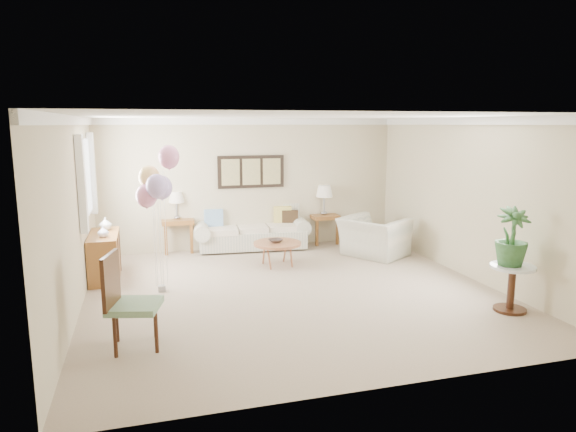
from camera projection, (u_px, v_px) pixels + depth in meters
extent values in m
plane|color=tan|center=(293.00, 291.00, 7.75)|extent=(6.00, 6.00, 0.00)
cube|color=#BEB694|center=(251.00, 184.00, 10.36)|extent=(6.00, 0.04, 2.60)
cube|color=#BEB694|center=(386.00, 256.00, 4.68)|extent=(6.00, 0.04, 2.60)
cube|color=#BEB694|center=(73.00, 216.00, 6.71)|extent=(0.04, 6.00, 2.60)
cube|color=#BEB694|center=(470.00, 198.00, 8.33)|extent=(0.04, 6.00, 2.60)
cube|color=white|center=(293.00, 117.00, 7.29)|extent=(6.00, 6.00, 0.02)
cube|color=white|center=(250.00, 122.00, 10.11)|extent=(6.00, 0.06, 0.12)
cube|color=white|center=(69.00, 120.00, 6.50)|extent=(0.06, 6.00, 0.12)
cube|color=white|center=(473.00, 121.00, 8.10)|extent=(0.06, 6.00, 0.12)
cube|color=white|center=(85.00, 178.00, 8.07)|extent=(0.04, 1.40, 1.20)
cube|color=white|center=(82.00, 184.00, 7.28)|extent=(0.10, 0.22, 1.40)
cube|color=white|center=(92.00, 173.00, 8.89)|extent=(0.10, 0.22, 1.40)
cube|color=black|center=(251.00, 172.00, 10.29)|extent=(1.35, 0.04, 0.65)
cube|color=#8C8C59|center=(231.00, 172.00, 10.15)|extent=(0.36, 0.02, 0.52)
cube|color=#8C8C59|center=(251.00, 172.00, 10.26)|extent=(0.36, 0.02, 0.52)
cube|color=#8C8C59|center=(272.00, 171.00, 10.37)|extent=(0.36, 0.02, 0.52)
cube|color=beige|center=(252.00, 238.00, 10.39)|extent=(2.18, 1.03, 0.35)
cube|color=beige|center=(249.00, 217.00, 10.63)|extent=(2.13, 0.38, 0.53)
cylinder|color=beige|center=(201.00, 230.00, 10.08)|extent=(0.38, 0.89, 0.31)
cylinder|color=beige|center=(300.00, 225.00, 10.63)|extent=(0.38, 0.89, 0.31)
cube|color=beige|center=(222.00, 230.00, 10.15)|extent=(0.63, 0.74, 0.12)
cube|color=beige|center=(252.00, 228.00, 10.31)|extent=(0.63, 0.74, 0.12)
cube|color=beige|center=(281.00, 227.00, 10.47)|extent=(0.63, 0.74, 0.12)
cube|color=#79A2CA|center=(214.00, 218.00, 10.23)|extent=(0.37, 0.12, 0.37)
cube|color=#C8B758|center=(282.00, 215.00, 10.61)|extent=(0.37, 0.12, 0.37)
cube|color=#342415|center=(290.00, 218.00, 10.60)|extent=(0.33, 0.10, 0.33)
cube|color=beige|center=(252.00, 247.00, 10.43)|extent=(1.93, 0.77, 0.04)
cube|color=brown|center=(177.00, 221.00, 10.06)|extent=(0.61, 0.55, 0.09)
cube|color=brown|center=(166.00, 241.00, 9.85)|extent=(0.06, 0.06, 0.57)
cube|color=brown|center=(191.00, 239.00, 9.98)|extent=(0.06, 0.06, 0.57)
cube|color=brown|center=(165.00, 236.00, 10.26)|extent=(0.06, 0.06, 0.57)
cube|color=brown|center=(189.00, 234.00, 10.40)|extent=(0.06, 0.06, 0.57)
cube|color=brown|center=(324.00, 216.00, 10.81)|extent=(0.57, 0.51, 0.08)
cube|color=brown|center=(317.00, 233.00, 10.61)|extent=(0.05, 0.05, 0.53)
cube|color=brown|center=(337.00, 232.00, 10.73)|extent=(0.05, 0.05, 0.53)
cube|color=brown|center=(311.00, 229.00, 11.00)|extent=(0.05, 0.05, 0.53)
cube|color=brown|center=(330.00, 228.00, 11.12)|extent=(0.05, 0.05, 0.53)
cylinder|color=gray|center=(177.00, 217.00, 10.05)|extent=(0.12, 0.12, 0.05)
cylinder|color=gray|center=(177.00, 209.00, 10.02)|extent=(0.04, 0.04, 0.27)
cone|color=silver|center=(176.00, 197.00, 9.98)|extent=(0.30, 0.30, 0.21)
cylinder|color=gray|center=(324.00, 213.00, 10.80)|extent=(0.15, 0.15, 0.06)
cylinder|color=gray|center=(324.00, 204.00, 10.77)|extent=(0.04, 0.04, 0.31)
cone|color=silver|center=(324.00, 191.00, 10.72)|extent=(0.35, 0.35, 0.25)
cylinder|color=#A16741|center=(277.00, 244.00, 9.09)|extent=(0.85, 0.85, 0.05)
cylinder|color=#A16741|center=(285.00, 252.00, 9.37)|extent=(0.03, 0.03, 0.38)
cylinder|color=#A16741|center=(264.00, 253.00, 9.26)|extent=(0.03, 0.03, 0.38)
cylinder|color=#A16741|center=(269.00, 259.00, 8.88)|extent=(0.03, 0.03, 0.38)
cylinder|color=#A16741|center=(291.00, 257.00, 8.99)|extent=(0.03, 0.03, 0.38)
imported|color=#322722|center=(276.00, 241.00, 9.07)|extent=(0.30, 0.30, 0.06)
imported|color=beige|center=(374.00, 237.00, 9.79)|extent=(1.44, 1.49, 0.74)
cylinder|color=silver|center=(513.00, 267.00, 6.83)|extent=(0.59, 0.59, 0.04)
cylinder|color=#3A200D|center=(511.00, 289.00, 6.89)|extent=(0.10, 0.10, 0.59)
cylinder|color=#3A200D|center=(509.00, 310.00, 6.94)|extent=(0.43, 0.43, 0.01)
imported|color=#264C1F|center=(512.00, 237.00, 6.77)|extent=(0.51, 0.51, 0.78)
cube|color=gray|center=(135.00, 306.00, 5.73)|extent=(0.66, 0.66, 0.08)
cylinder|color=#3A200D|center=(115.00, 338.00, 5.52)|extent=(0.04, 0.04, 0.45)
cylinder|color=#3A200D|center=(156.00, 333.00, 5.63)|extent=(0.04, 0.04, 0.45)
cylinder|color=#3A200D|center=(117.00, 323.00, 5.92)|extent=(0.04, 0.04, 0.45)
cylinder|color=#3A200D|center=(155.00, 319.00, 6.04)|extent=(0.04, 0.04, 0.45)
cube|color=#3A200D|center=(111.00, 280.00, 5.61)|extent=(0.17, 0.51, 0.59)
cube|color=brown|center=(105.00, 256.00, 8.36)|extent=(0.45, 1.20, 0.74)
cube|color=#3A200D|center=(104.00, 261.00, 8.07)|extent=(0.46, 0.02, 0.70)
cube|color=#3A200D|center=(106.00, 252.00, 8.64)|extent=(0.46, 0.02, 0.70)
imported|color=silver|center=(103.00, 232.00, 8.05)|extent=(0.21, 0.21, 0.17)
imported|color=silver|center=(105.00, 224.00, 8.58)|extent=(0.24, 0.24, 0.21)
cube|color=gray|center=(162.00, 288.00, 7.75)|extent=(0.11, 0.11, 0.09)
ellipsoid|color=pink|center=(146.00, 196.00, 7.42)|extent=(0.31, 0.31, 0.35)
cylinder|color=silver|center=(155.00, 247.00, 7.60)|extent=(0.01, 0.01, 1.20)
ellipsoid|color=#B99AE3|center=(162.00, 187.00, 7.45)|extent=(0.31, 0.31, 0.35)
cylinder|color=silver|center=(162.00, 243.00, 7.61)|extent=(0.01, 0.01, 1.32)
ellipsoid|color=#FFCF76|center=(149.00, 177.00, 7.48)|extent=(0.31, 0.31, 0.35)
cylinder|color=silver|center=(156.00, 238.00, 7.63)|extent=(0.01, 0.01, 1.46)
ellipsoid|color=pink|center=(169.00, 157.00, 7.51)|extent=(0.31, 0.31, 0.35)
cylinder|color=silver|center=(166.00, 228.00, 7.64)|extent=(0.01, 0.01, 1.75)
ellipsoid|color=#B99AE3|center=(157.00, 186.00, 7.32)|extent=(0.31, 0.31, 0.35)
cylinder|color=silver|center=(160.00, 243.00, 7.54)|extent=(0.01, 0.01, 1.35)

